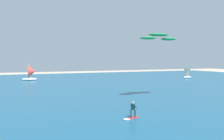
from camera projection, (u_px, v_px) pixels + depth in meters
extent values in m
cube|color=navy|center=(59.00, 86.00, 51.27)|extent=(160.00, 90.00, 0.10)
cube|color=red|center=(133.00, 118.00, 23.13)|extent=(1.46, 0.92, 0.05)
cylinder|color=#143338|center=(131.00, 114.00, 23.07)|extent=(0.14, 0.14, 0.80)
cylinder|color=#143338|center=(135.00, 114.00, 23.15)|extent=(0.14, 0.14, 0.80)
cube|color=#143338|center=(133.00, 107.00, 23.08)|extent=(0.34, 0.42, 0.60)
sphere|color=tan|center=(133.00, 103.00, 23.06)|extent=(0.22, 0.22, 0.22)
cylinder|color=#143338|center=(132.00, 106.00, 23.29)|extent=(0.50, 0.27, 0.39)
cylinder|color=#143338|center=(135.00, 107.00, 22.98)|extent=(0.50, 0.27, 0.39)
ellipsoid|color=white|center=(127.00, 119.00, 22.47)|extent=(0.82, 0.87, 0.08)
ellipsoid|color=#198C3F|center=(159.00, 35.00, 34.02)|extent=(3.57, 2.32, 0.40)
ellipsoid|color=#198C3F|center=(148.00, 38.00, 33.16)|extent=(2.66, 2.24, 0.40)
ellipsoid|color=#198C3F|center=(168.00, 39.00, 34.94)|extent=(2.66, 2.24, 0.40)
ellipsoid|color=white|center=(29.00, 79.00, 63.99)|extent=(4.26, 2.04, 0.77)
cylinder|color=silver|center=(29.00, 71.00, 63.83)|extent=(0.13, 0.13, 4.09)
cone|color=#D84C3F|center=(32.00, 71.00, 64.05)|extent=(2.32, 3.68, 3.44)
ellipsoid|color=white|center=(187.00, 77.00, 72.05)|extent=(3.42, 1.58, 0.62)
cylinder|color=silver|center=(187.00, 71.00, 71.88)|extent=(0.10, 0.10, 3.30)
cone|color=silver|center=(189.00, 71.00, 72.26)|extent=(1.81, 2.94, 2.77)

